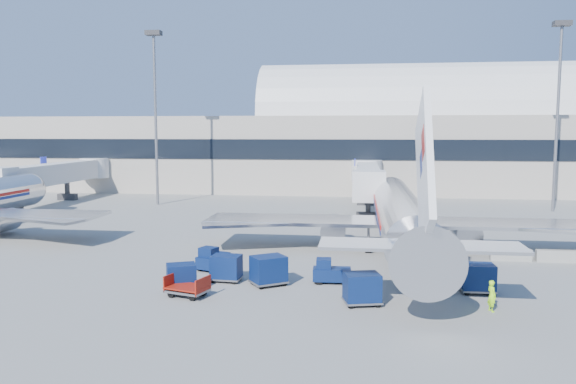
# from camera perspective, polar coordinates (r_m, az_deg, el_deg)

# --- Properties ---
(ground) EXTENTS (260.00, 260.00, 0.00)m
(ground) POSITION_cam_1_polar(r_m,az_deg,el_deg) (42.83, -1.82, -6.90)
(ground) COLOR gray
(ground) RESTS_ON ground
(terminal) EXTENTS (170.00, 28.15, 21.00)m
(terminal) POSITION_cam_1_polar(r_m,az_deg,el_deg) (99.26, -4.45, 4.92)
(terminal) COLOR #B2AA9E
(terminal) RESTS_ON ground
(airliner_main) EXTENTS (32.00, 37.26, 12.07)m
(airliner_main) POSITION_cam_1_polar(r_m,az_deg,el_deg) (46.31, 11.40, -2.34)
(airliner_main) COLOR silver
(airliner_main) RESTS_ON ground
(jetbridge_near) EXTENTS (4.40, 27.50, 6.25)m
(jetbridge_near) POSITION_cam_1_polar(r_m,az_deg,el_deg) (72.23, 8.07, 1.55)
(jetbridge_near) COLOR silver
(jetbridge_near) RESTS_ON ground
(jetbridge_mid) EXTENTS (4.40, 27.50, 6.25)m
(jetbridge_mid) POSITION_cam_1_polar(r_m,az_deg,el_deg) (83.09, -22.31, 1.75)
(jetbridge_mid) COLOR silver
(jetbridge_mid) RESTS_ON ground
(mast_west) EXTENTS (2.00, 1.20, 22.60)m
(mast_west) POSITION_cam_1_polar(r_m,az_deg,el_deg) (76.19, -13.36, 9.86)
(mast_west) COLOR slate
(mast_west) RESTS_ON ground
(mast_east) EXTENTS (2.00, 1.20, 22.60)m
(mast_east) POSITION_cam_1_polar(r_m,az_deg,el_deg) (75.08, 25.81, 9.47)
(mast_east) COLOR slate
(mast_east) RESTS_ON ground
(barrier_near) EXTENTS (3.00, 0.55, 0.90)m
(barrier_near) POSITION_cam_1_polar(r_m,az_deg,el_deg) (45.59, 21.69, -5.96)
(barrier_near) COLOR #9E9E96
(barrier_near) RESTS_ON ground
(barrier_mid) EXTENTS (3.00, 0.55, 0.90)m
(barrier_mid) POSITION_cam_1_polar(r_m,az_deg,el_deg) (46.52, 25.65, -5.89)
(barrier_mid) COLOR #9E9E96
(barrier_mid) RESTS_ON ground
(tug_lead) EXTENTS (2.47, 1.31, 1.58)m
(tug_lead) POSITION_cam_1_polar(r_m,az_deg,el_deg) (36.42, 4.32, -8.10)
(tug_lead) COLOR #091A48
(tug_lead) RESTS_ON ground
(tug_right) EXTENTS (2.46, 1.66, 1.47)m
(tug_right) POSITION_cam_1_polar(r_m,az_deg,el_deg) (40.16, 14.75, -7.01)
(tug_right) COLOR #091A48
(tug_right) RESTS_ON ground
(tug_left) EXTENTS (2.07, 2.82, 1.66)m
(tug_left) POSITION_cam_1_polar(r_m,az_deg,el_deg) (40.15, -7.70, -6.73)
(tug_left) COLOR #091A48
(tug_left) RESTS_ON ground
(cart_train_a) EXTENTS (2.67, 2.54, 1.87)m
(cart_train_a) POSITION_cam_1_polar(r_m,az_deg,el_deg) (35.73, -1.98, -7.90)
(cart_train_a) COLOR #091A48
(cart_train_a) RESTS_ON ground
(cart_train_b) EXTENTS (2.05, 1.63, 1.71)m
(cart_train_b) POSITION_cam_1_polar(r_m,az_deg,el_deg) (36.87, -6.28, -7.63)
(cart_train_b) COLOR #091A48
(cart_train_b) RESTS_ON ground
(cart_train_c) EXTENTS (2.23, 2.00, 1.61)m
(cart_train_c) POSITION_cam_1_polar(r_m,az_deg,el_deg) (35.34, -10.78, -8.40)
(cart_train_c) COLOR #091A48
(cart_train_c) RESTS_ON ground
(cart_solo_near) EXTENTS (2.35, 2.01, 1.79)m
(cart_solo_near) POSITION_cam_1_polar(r_m,az_deg,el_deg) (32.12, 7.53, -9.66)
(cart_solo_near) COLOR #091A48
(cart_solo_near) RESTS_ON ground
(cart_solo_far) EXTENTS (2.06, 1.60, 1.77)m
(cart_solo_far) POSITION_cam_1_polar(r_m,az_deg,el_deg) (35.97, 18.72, -8.23)
(cart_solo_far) COLOR #091A48
(cart_solo_far) RESTS_ON ground
(cart_open_red) EXTENTS (2.70, 2.25, 0.62)m
(cart_open_red) POSITION_cam_1_polar(r_m,az_deg,el_deg) (34.02, -10.13, -9.69)
(cart_open_red) COLOR slate
(cart_open_red) RESTS_ON ground
(ramp_worker) EXTENTS (0.60, 0.73, 1.72)m
(ramp_worker) POSITION_cam_1_polar(r_m,az_deg,el_deg) (32.68, 19.99, -9.88)
(ramp_worker) COLOR #9BF219
(ramp_worker) RESTS_ON ground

